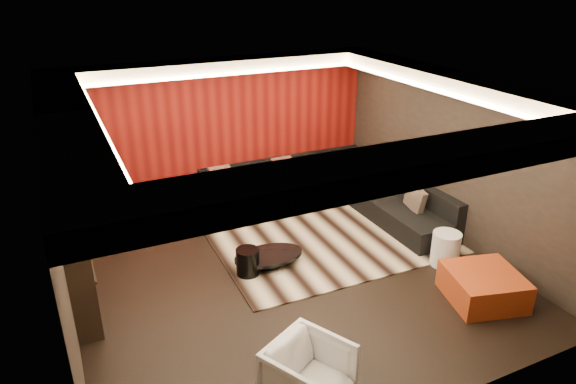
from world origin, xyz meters
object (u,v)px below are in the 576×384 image
coffee_table (269,259)px  armchair (309,375)px  sectional_sofa (327,193)px  white_side_table (446,249)px  orange_ottoman (483,286)px  drum_stool (248,262)px

coffee_table → armchair: bearing=-104.7°
armchair → sectional_sofa: bearing=31.2°
coffee_table → sectional_sofa: sectional_sofa is taller
white_side_table → orange_ottoman: size_ratio=0.57×
coffee_table → drum_stool: drum_stool is taller
coffee_table → white_side_table: (2.49, -1.13, 0.16)m
sectional_sofa → armchair: bearing=-121.6°
drum_stool → orange_ottoman: bearing=-36.0°
orange_ottoman → armchair: size_ratio=1.20×
orange_ottoman → coffee_table: bearing=138.2°
white_side_table → armchair: size_ratio=0.69×
white_side_table → armchair: armchair is taller
white_side_table → armchair: 3.56m
drum_stool → sectional_sofa: (2.28, 1.65, 0.04)m
coffee_table → armchair: (-0.71, -2.70, 0.25)m
drum_stool → white_side_table: white_side_table is taller
drum_stool → sectional_sofa: size_ratio=0.11×
white_side_table → sectional_sofa: 2.74m
white_side_table → sectional_sofa: size_ratio=0.15×
drum_stool → white_side_table: bearing=-19.7°
armchair → white_side_table: bearing=-1.2°
white_side_table → drum_stool: bearing=160.3°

